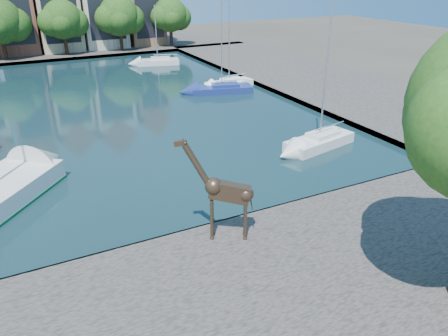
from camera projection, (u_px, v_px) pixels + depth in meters
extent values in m
plane|color=#38332B|center=(191.00, 237.00, 21.38)|extent=(160.00, 160.00, 0.00)
cube|color=black|center=(91.00, 107.00, 40.80)|extent=(38.00, 50.00, 0.08)
cube|color=#504945|center=(266.00, 329.00, 15.61)|extent=(50.00, 14.00, 0.50)
cube|color=#504945|center=(48.00, 51.00, 66.64)|extent=(60.00, 16.00, 0.50)
cube|color=#504945|center=(308.00, 77.00, 50.95)|extent=(14.00, 52.00, 0.50)
cube|color=brown|center=(11.00, 5.00, 62.17)|extent=(5.39, 9.00, 13.00)
cube|color=black|center=(12.00, 8.00, 58.54)|extent=(4.40, 0.05, 9.75)
cube|color=tan|center=(56.00, 9.00, 64.94)|extent=(5.88, 9.00, 11.50)
cube|color=black|center=(60.00, 12.00, 61.31)|extent=(4.80, 0.05, 8.62)
cube|color=beige|center=(99.00, 6.00, 67.49)|extent=(6.37, 9.00, 12.00)
cube|color=black|center=(106.00, 8.00, 63.86)|extent=(5.20, 0.05, 9.00)
cube|color=brown|center=(141.00, 9.00, 70.47)|extent=(5.39, 9.00, 10.50)
cube|color=black|center=(149.00, 12.00, 66.84)|extent=(4.40, 0.05, 7.88)
cylinder|color=#332114|center=(4.00, 47.00, 58.95)|extent=(0.50, 0.50, 3.20)
sphere|color=#17360F|center=(14.00, 25.00, 58.75)|extent=(4.50, 4.50, 4.50)
cylinder|color=#332114|center=(66.00, 43.00, 62.22)|extent=(0.50, 0.50, 3.20)
sphere|color=#17360F|center=(62.00, 19.00, 60.87)|extent=(5.40, 5.40, 5.40)
sphere|color=#17360F|center=(74.00, 23.00, 62.00)|extent=(4.05, 4.05, 4.05)
sphere|color=#17360F|center=(52.00, 22.00, 60.05)|extent=(3.78, 3.78, 3.78)
cylinder|color=#332114|center=(121.00, 39.00, 65.50)|extent=(0.50, 0.50, 3.20)
sphere|color=#17360F|center=(119.00, 16.00, 64.10)|extent=(5.80, 5.80, 5.80)
sphere|color=#17360F|center=(130.00, 19.00, 65.29)|extent=(4.35, 4.35, 4.35)
sphere|color=#17360F|center=(109.00, 19.00, 63.24)|extent=(4.06, 4.06, 4.06)
cylinder|color=#332114|center=(171.00, 36.00, 68.77)|extent=(0.50, 0.50, 3.20)
sphere|color=#17360F|center=(170.00, 15.00, 67.44)|extent=(5.20, 5.20, 5.20)
sphere|color=#17360F|center=(179.00, 18.00, 68.54)|extent=(3.90, 3.90, 3.90)
sphere|color=#17360F|center=(162.00, 17.00, 66.64)|extent=(3.64, 3.64, 3.64)
cylinder|color=#3D2D1E|center=(212.00, 220.00, 19.91)|extent=(0.15, 0.15, 2.02)
cylinder|color=#3D2D1E|center=(212.00, 215.00, 20.29)|extent=(0.15, 0.15, 2.02)
cylinder|color=#3D2D1E|center=(245.00, 220.00, 19.89)|extent=(0.15, 0.15, 2.02)
cylinder|color=#3D2D1E|center=(245.00, 215.00, 20.28)|extent=(0.15, 0.15, 2.02)
cube|color=#3D2D1E|center=(230.00, 192.00, 19.53)|extent=(1.98, 1.37, 1.18)
cylinder|color=#3D2D1E|center=(197.00, 165.00, 18.99)|extent=(1.28, 0.85, 2.09)
cube|color=#3D2D1E|center=(180.00, 143.00, 18.56)|extent=(0.58, 0.41, 0.32)
cube|color=silver|center=(319.00, 141.00, 31.63)|extent=(5.90, 3.08, 0.96)
cube|color=silver|center=(320.00, 136.00, 31.49)|extent=(2.69, 1.85, 0.53)
cylinder|color=#B2B2B7|center=(327.00, 62.00, 29.25)|extent=(0.13, 0.13, 10.80)
cube|color=navy|center=(222.00, 88.00, 45.39)|extent=(6.62, 3.74, 0.83)
cube|color=navy|center=(222.00, 86.00, 45.28)|extent=(3.05, 2.19, 0.46)
cylinder|color=#B2B2B7|center=(222.00, 44.00, 43.50)|extent=(0.11, 0.11, 8.56)
cube|color=white|center=(229.00, 83.00, 47.43)|extent=(5.40, 2.35, 0.86)
cube|color=white|center=(229.00, 80.00, 47.31)|extent=(2.41, 1.51, 0.48)
cylinder|color=#B2B2B7|center=(229.00, 36.00, 45.36)|extent=(0.11, 0.11, 9.36)
cube|color=silver|center=(158.00, 61.00, 58.27)|extent=(5.81, 3.23, 0.90)
cube|color=silver|center=(158.00, 59.00, 58.14)|extent=(2.67, 1.90, 0.50)
cylinder|color=#B2B2B7|center=(156.00, 33.00, 56.72)|extent=(0.12, 0.12, 6.85)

